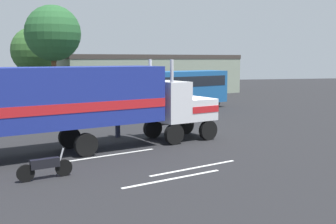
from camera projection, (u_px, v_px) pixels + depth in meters
ground_plane at (195, 137)px, 24.26m from camera, size 120.00×120.00×0.00m
lane_stripe_near at (114, 155)px, 19.69m from camera, size 4.17×1.72×0.01m
lane_stripe_mid at (194, 168)px, 17.32m from camera, size 4.16×1.73×0.01m
lane_stripe_far at (173, 179)px, 15.77m from camera, size 4.20×1.63×0.01m
semi_truck at (79, 101)px, 20.02m from camera, size 14.15×7.18×4.50m
person_bystander at (117, 122)px, 24.00m from camera, size 0.44×0.47×1.63m
parked_bus at (173, 87)px, 36.52m from camera, size 11.09×6.79×3.40m
motorcycle at (45, 167)px, 15.71m from camera, size 2.02×0.79×1.12m
tree_left at (35, 51)px, 40.96m from camera, size 4.66×4.66×7.63m
tree_center at (53, 34)px, 36.06m from camera, size 4.84×4.84×9.14m
building_backdrop at (153, 73)px, 51.16m from camera, size 24.15×13.63×4.97m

